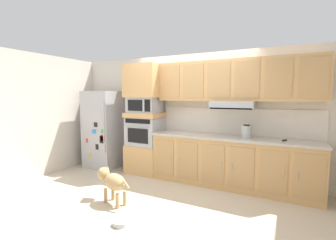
{
  "coord_description": "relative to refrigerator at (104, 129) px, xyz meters",
  "views": [
    {
      "loc": [
        1.79,
        -3.55,
        1.65
      ],
      "look_at": [
        -0.18,
        0.28,
        1.22
      ],
      "focal_mm": 25.54,
      "sensor_mm": 36.0,
      "label": 1
    }
  ],
  "objects": [
    {
      "name": "ground_plane",
      "position": [
        2.07,
        -0.68,
        -0.88
      ],
      "size": [
        9.6,
        9.6,
        0.0
      ],
      "primitive_type": "plane",
      "color": "beige"
    },
    {
      "name": "back_kitchen_wall",
      "position": [
        2.07,
        0.43,
        0.37
      ],
      "size": [
        6.2,
        0.12,
        2.5
      ],
      "primitive_type": "cube",
      "color": "beige",
      "rests_on": "ground"
    },
    {
      "name": "side_panel_left",
      "position": [
        -0.73,
        -0.68,
        0.37
      ],
      "size": [
        0.12,
        7.1,
        2.5
      ],
      "primitive_type": "cube",
      "color": "beige",
      "rests_on": "ground"
    },
    {
      "name": "refrigerator",
      "position": [
        0.0,
        0.0,
        0.0
      ],
      "size": [
        0.76,
        0.73,
        1.76
      ],
      "color": "#ADADB2",
      "rests_on": "ground"
    },
    {
      "name": "oven_base_cabinet",
      "position": [
        1.1,
        0.07,
        -0.58
      ],
      "size": [
        0.74,
        0.62,
        0.6
      ],
      "primitive_type": "cube",
      "color": "tan",
      "rests_on": "ground"
    },
    {
      "name": "built_in_oven",
      "position": [
        1.1,
        0.07,
        0.02
      ],
      "size": [
        0.7,
        0.62,
        0.6
      ],
      "color": "#A8AAAF",
      "rests_on": "oven_base_cabinet"
    },
    {
      "name": "appliance_mid_shelf",
      "position": [
        1.1,
        0.07,
        0.37
      ],
      "size": [
        0.74,
        0.62,
        0.1
      ],
      "primitive_type": "cube",
      "color": "tan",
      "rests_on": "built_in_oven"
    },
    {
      "name": "microwave",
      "position": [
        1.1,
        0.07,
        0.58
      ],
      "size": [
        0.64,
        0.54,
        0.32
      ],
      "color": "#A8AAAF",
      "rests_on": "appliance_mid_shelf"
    },
    {
      "name": "appliance_upper_cabinet",
      "position": [
        1.1,
        0.07,
        1.08
      ],
      "size": [
        0.74,
        0.62,
        0.68
      ],
      "primitive_type": "cube",
      "color": "tan",
      "rests_on": "microwave"
    },
    {
      "name": "lower_cabinet_run",
      "position": [
        2.93,
        0.07,
        -0.44
      ],
      "size": [
        2.92,
        0.63,
        0.88
      ],
      "color": "tan",
      "rests_on": "ground"
    },
    {
      "name": "countertop_slab",
      "position": [
        2.93,
        0.07,
        0.02
      ],
      "size": [
        2.96,
        0.64,
        0.04
      ],
      "primitive_type": "cube",
      "color": "#BCB2A3",
      "rests_on": "lower_cabinet_run"
    },
    {
      "name": "backsplash_panel",
      "position": [
        2.93,
        0.36,
        0.29
      ],
      "size": [
        2.96,
        0.02,
        0.5
      ],
      "primitive_type": "cube",
      "color": "silver",
      "rests_on": "countertop_slab"
    },
    {
      "name": "upper_cabinet_with_hood",
      "position": [
        2.93,
        0.19,
        1.02
      ],
      "size": [
        2.92,
        0.48,
        0.88
      ],
      "color": "tan",
      "rests_on": "backsplash_panel"
    },
    {
      "name": "screwdriver",
      "position": [
        3.8,
        0.03,
        0.05
      ],
      "size": [
        0.17,
        0.16,
        0.03
      ],
      "color": "black",
      "rests_on": "countertop_slab"
    },
    {
      "name": "electric_kettle",
      "position": [
        3.2,
        0.02,
        0.15
      ],
      "size": [
        0.17,
        0.17,
        0.24
      ],
      "color": "#A8AAAF",
      "rests_on": "countertop_slab"
    },
    {
      "name": "dog",
      "position": [
        1.46,
        -1.46,
        -0.53
      ],
      "size": [
        0.78,
        0.34,
        0.53
      ],
      "rotation": [
        0.0,
        0.0,
        2.9
      ],
      "color": "tan",
      "rests_on": "ground"
    },
    {
      "name": "dog_food_bowl",
      "position": [
        1.99,
        -1.92,
        -0.85
      ],
      "size": [
        0.2,
        0.2,
        0.06
      ],
      "color": "#B2B7BC",
      "rests_on": "ground"
    }
  ]
}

